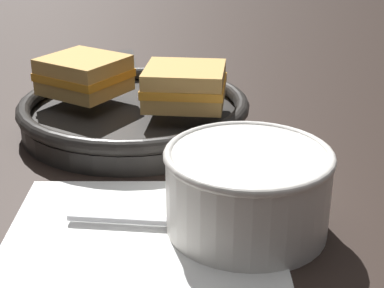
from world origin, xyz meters
name	(u,v)px	position (x,y,z in m)	size (l,w,h in m)	color
ground_plane	(137,205)	(0.00, 0.00, 0.00)	(4.00, 4.00, 0.00)	black
napkin	(143,234)	(0.01, -0.06, 0.00)	(0.25, 0.22, 0.00)	white
soup_bowl	(248,185)	(0.10, -0.04, 0.04)	(0.15, 0.15, 0.08)	silver
spoon	(200,223)	(0.06, -0.04, 0.01)	(0.17, 0.03, 0.01)	silver
skillet	(134,112)	(-0.03, 0.20, 0.02)	(0.29, 0.41, 0.04)	black
sandwich_near_left	(185,86)	(0.04, 0.18, 0.07)	(0.10, 0.10, 0.05)	tan
sandwich_near_right	(84,75)	(-0.09, 0.22, 0.07)	(0.13, 0.13, 0.05)	tan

